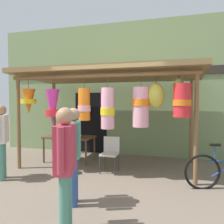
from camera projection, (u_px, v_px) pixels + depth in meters
ground_plane at (106, 178)px, 5.09m from camera, size 30.00×30.00×0.00m
shop_facade at (129, 89)px, 7.35m from camera, size 9.08×0.29×4.23m
market_stall_canopy at (108, 85)px, 5.70m from camera, size 4.75×2.25×2.53m
display_table at (69, 139)px, 6.46m from camera, size 1.37×0.73×0.72m
flower_heap_on_table at (70, 135)px, 6.36m from camera, size 0.69×0.48×0.10m
folding_chair at (110, 151)px, 5.55m from camera, size 0.40×0.40×0.84m
wicker_basket_by_table at (67, 168)px, 5.41m from camera, size 0.37×0.37×0.26m
vendor_in_orange at (73, 148)px, 3.76m from camera, size 0.35×0.56×1.60m
customer_foreground at (65, 160)px, 2.88m from camera, size 0.32×0.57×1.63m
shopper_by_bananas at (2, 136)px, 4.97m from camera, size 0.38×0.53×1.63m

